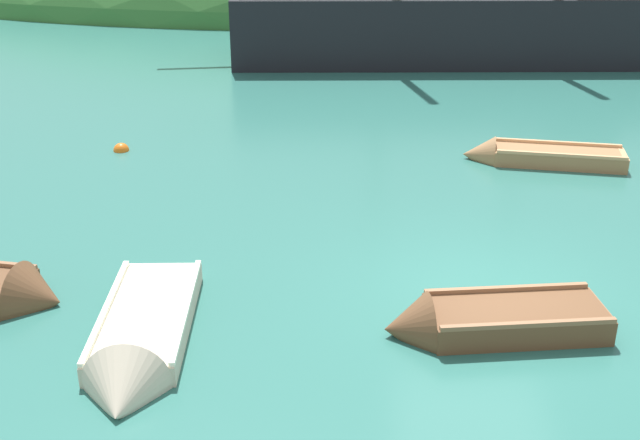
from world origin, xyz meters
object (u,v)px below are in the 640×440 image
sailing_ship (465,34)px  buoy_orange (121,151)px  rowboat_portside (535,158)px  rowboat_far (482,324)px  rowboat_outer_right (139,348)px

sailing_ship → buoy_orange: bearing=44.4°
sailing_ship → buoy_orange: 13.17m
rowboat_portside → rowboat_far: size_ratio=1.12×
sailing_ship → buoy_orange: size_ratio=49.48×
buoy_orange → sailing_ship: bearing=46.5°
sailing_ship → rowboat_outer_right: 18.91m
sailing_ship → rowboat_portside: (0.16, -10.08, -0.75)m
sailing_ship → rowboat_outer_right: (-6.71, -17.67, -0.77)m
rowboat_far → buoy_orange: size_ratio=8.83×
sailing_ship → rowboat_far: 17.16m
rowboat_portside → sailing_ship: bearing=-80.2°
rowboat_portside → rowboat_far: 7.29m
rowboat_far → buoy_orange: (-6.95, 7.48, -0.13)m
sailing_ship → rowboat_far: sailing_ship is taller
rowboat_outer_right → buoy_orange: size_ratio=10.06×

